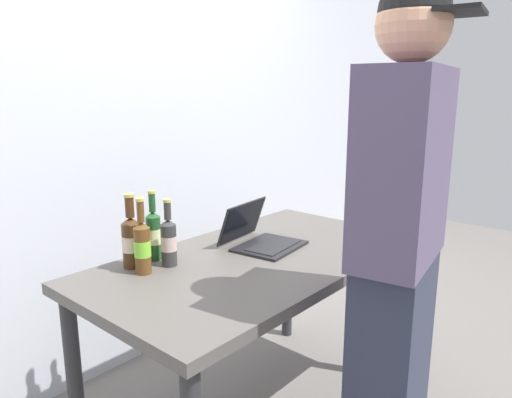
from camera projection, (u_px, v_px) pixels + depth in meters
The scene contains 8 objects.
desk at pixel (257, 275), 2.03m from camera, with size 1.48×0.81×0.77m.
laptop at pixel (260, 237), 2.14m from camera, with size 0.34×0.34×0.19m.
beer_bottle_brown at pixel (169, 241), 1.88m from camera, with size 0.06×0.06×0.27m.
beer_bottle_dark at pixel (142, 246), 1.80m from camera, with size 0.06×0.06×0.30m.
beer_bottle_amber at pixel (132, 240), 1.86m from camera, with size 0.08×0.08×0.30m.
beer_bottle_green at pixel (154, 234), 1.95m from camera, with size 0.06×0.06×0.29m.
person_figure at pixel (396, 266), 1.49m from camera, with size 0.45×0.33×1.78m.
back_wall at pixel (130, 122), 2.46m from camera, with size 6.00×0.10×2.60m, color silver.
Camera 1 is at (-1.44, -1.25, 1.46)m, focal length 33.09 mm.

